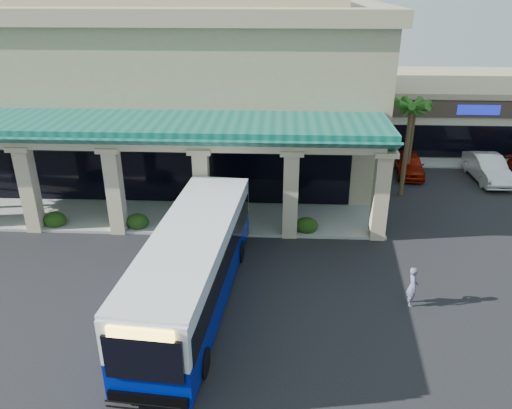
# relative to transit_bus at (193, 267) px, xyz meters

# --- Properties ---
(ground) EXTENTS (110.00, 110.00, 0.00)m
(ground) POSITION_rel_transit_bus_xyz_m (2.45, 1.00, -1.71)
(ground) COLOR black
(main_building) EXTENTS (30.80, 14.80, 11.35)m
(main_building) POSITION_rel_transit_bus_xyz_m (-5.55, 17.00, 3.97)
(main_building) COLOR tan
(main_building) RESTS_ON ground
(arcade) EXTENTS (30.00, 6.20, 5.70)m
(arcade) POSITION_rel_transit_bus_xyz_m (-5.55, 7.80, 1.14)
(arcade) COLOR #0E5549
(arcade) RESTS_ON ground
(strip_mall) EXTENTS (22.50, 12.50, 4.90)m
(strip_mall) POSITION_rel_transit_bus_xyz_m (20.45, 25.00, 0.74)
(strip_mall) COLOR beige
(strip_mall) RESTS_ON ground
(palm_0) EXTENTS (2.40, 2.40, 6.60)m
(palm_0) POSITION_rel_transit_bus_xyz_m (10.95, 12.00, 1.59)
(palm_0) COLOR #245616
(palm_0) RESTS_ON ground
(palm_1) EXTENTS (2.40, 2.40, 5.80)m
(palm_1) POSITION_rel_transit_bus_xyz_m (11.95, 15.00, 1.19)
(palm_1) COLOR #245616
(palm_1) RESTS_ON ground
(broadleaf_tree) EXTENTS (2.60, 2.60, 4.81)m
(broadleaf_tree) POSITION_rel_transit_bus_xyz_m (9.95, 20.00, 0.70)
(broadleaf_tree) COLOR #17330B
(broadleaf_tree) RESTS_ON ground
(transit_bus) EXTENTS (3.87, 12.41, 3.41)m
(transit_bus) POSITION_rel_transit_bus_xyz_m (0.00, 0.00, 0.00)
(transit_bus) COLOR #011287
(transit_bus) RESTS_ON ground
(pedestrian) EXTENTS (0.47, 0.67, 1.73)m
(pedestrian) POSITION_rel_transit_bus_xyz_m (8.87, 0.36, -0.84)
(pedestrian) COLOR #51546F
(pedestrian) RESTS_ON ground
(car_silver) EXTENTS (2.22, 4.48, 1.47)m
(car_silver) POSITION_rel_transit_bus_xyz_m (12.27, 15.63, -0.97)
(car_silver) COLOR maroon
(car_silver) RESTS_ON ground
(car_white) EXTENTS (1.87, 5.11, 1.67)m
(car_white) POSITION_rel_transit_bus_xyz_m (17.18, 14.84, -0.87)
(car_white) COLOR silver
(car_white) RESTS_ON ground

